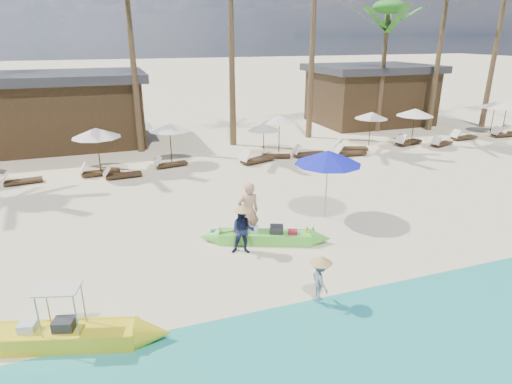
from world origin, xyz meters
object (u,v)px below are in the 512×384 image
object	(u,v)px
green_canoe	(265,237)
blue_umbrella	(328,157)
tourist	(248,212)
yellow_canoe	(56,336)

from	to	relation	value
green_canoe	blue_umbrella	size ratio (longest dim) A/B	1.78
blue_umbrella	green_canoe	bearing A→B (deg)	-157.40
green_canoe	tourist	bearing A→B (deg)	158.43
yellow_canoe	tourist	distance (m)	6.63
tourist	blue_umbrella	xyz separation A→B (m)	(3.22, 0.76, 1.32)
yellow_canoe	blue_umbrella	xyz separation A→B (m)	(8.78, 4.29, 2.09)
green_canoe	blue_umbrella	bearing A→B (deg)	43.97
green_canoe	yellow_canoe	size ratio (longest dim) A/B	0.84
yellow_canoe	blue_umbrella	bearing A→B (deg)	41.63
green_canoe	yellow_canoe	bearing A→B (deg)	-131.07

